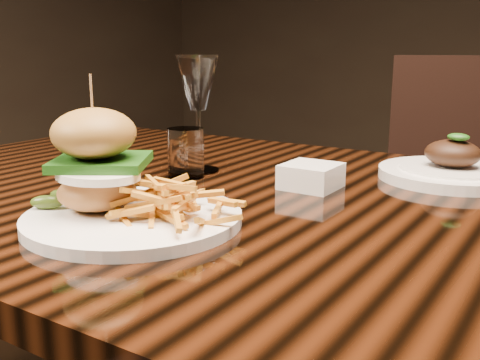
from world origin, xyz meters
The scene contains 7 objects.
dining_table centered at (0.00, 0.00, 0.67)m, with size 1.60×0.90×0.75m.
burger_plate centered at (-0.13, -0.22, 0.80)m, with size 0.28×0.28×0.19m.
ramekin centered at (-0.01, 0.08, 0.77)m, with size 0.08×0.08×0.04m, color white.
wine_glass centered at (-0.24, 0.08, 0.90)m, with size 0.08×0.08×0.21m.
water_tumbler centered at (-0.23, 0.03, 0.79)m, with size 0.06×0.06×0.09m, color white.
far_dish centered at (0.17, 0.27, 0.77)m, with size 0.24×0.24×0.08m.
chair_far centered at (0.09, 0.89, 0.54)m, with size 0.56×0.57×0.95m.
Camera 1 is at (0.37, -0.72, 0.97)m, focal length 42.00 mm.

